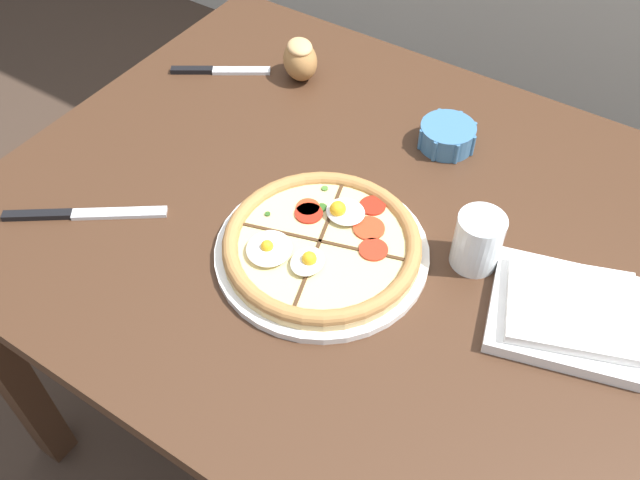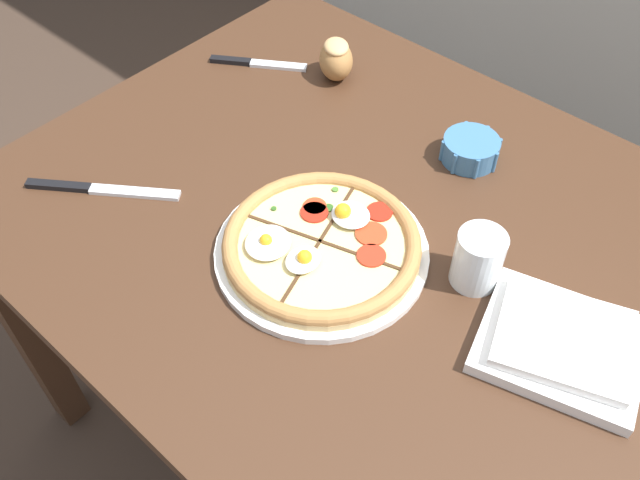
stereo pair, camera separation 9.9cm
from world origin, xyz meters
name	(u,v)px [view 1 (the left image)]	position (x,y,z in m)	size (l,w,h in m)	color
ground_plane	(343,424)	(0.00, 0.00, 0.00)	(12.00, 12.00, 0.00)	#3D2D23
dining_table	(353,257)	(0.00, 0.00, 0.62)	(1.15, 0.91, 0.72)	#422819
pizza	(320,245)	(0.00, -0.10, 0.74)	(0.32, 0.32, 0.05)	white
ramekin_bowl	(447,135)	(0.05, 0.23, 0.75)	(0.10, 0.10, 0.04)	teal
napkin_folded	(569,312)	(0.35, -0.01, 0.74)	(0.25, 0.23, 0.04)	white
bread_piece_near	(300,59)	(-0.28, 0.26, 0.76)	(0.11, 0.10, 0.08)	#A3703D
knife_main	(83,214)	(-0.36, -0.23, 0.73)	(0.22, 0.16, 0.01)	silver
knife_spare	(219,70)	(-0.42, 0.19, 0.73)	(0.17, 0.12, 0.01)	silver
water_glass	(477,243)	(0.19, 0.02, 0.76)	(0.07, 0.07, 0.09)	white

